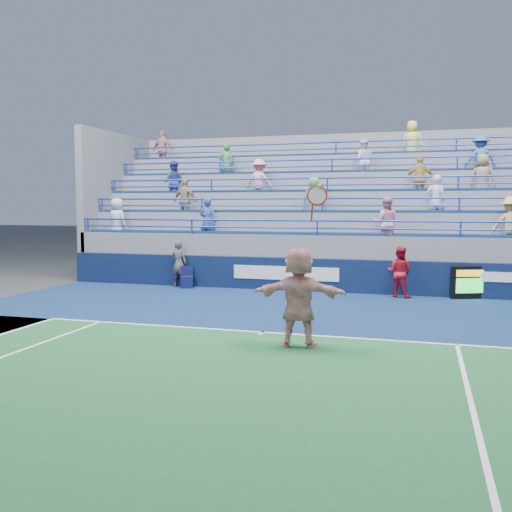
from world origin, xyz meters
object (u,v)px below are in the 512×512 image
(tennis_player, at_px, (299,297))
(ball_girl, at_px, (399,272))
(line_judge, at_px, (179,264))
(judge_chair, at_px, (187,281))
(serve_speed_board, at_px, (474,283))

(tennis_player, bearing_deg, ball_girl, 76.41)
(line_judge, relative_size, ball_girl, 1.04)
(judge_chair, distance_m, line_judge, 0.73)
(line_judge, xyz_separation_m, ball_girl, (7.52, -0.23, -0.03))
(serve_speed_board, distance_m, ball_girl, 2.25)
(line_judge, distance_m, ball_girl, 7.52)
(judge_chair, relative_size, ball_girl, 0.47)
(tennis_player, relative_size, ball_girl, 2.05)
(tennis_player, distance_m, line_judge, 9.27)
(judge_chair, xyz_separation_m, ball_girl, (7.13, -0.04, 0.55))
(judge_chair, xyz_separation_m, line_judge, (-0.39, 0.19, 0.58))
(tennis_player, distance_m, ball_girl, 7.18)
(serve_speed_board, relative_size, tennis_player, 0.43)
(judge_chair, height_order, tennis_player, tennis_player)
(serve_speed_board, xyz_separation_m, line_judge, (-9.72, -0.13, 0.32))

